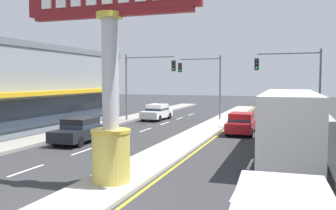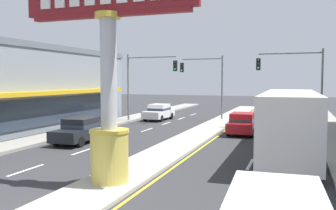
% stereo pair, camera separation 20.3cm
% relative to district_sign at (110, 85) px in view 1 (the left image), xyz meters
% --- Properties ---
extents(median_strip, '(2.34, 52.00, 0.14)m').
position_rel_district_sign_xyz_m(median_strip, '(0.00, 13.93, -3.62)').
color(median_strip, '#A39E93').
rests_on(median_strip, ground).
extents(sidewalk_left, '(2.30, 60.00, 0.18)m').
position_rel_district_sign_xyz_m(sidewalk_left, '(-8.92, 11.93, -3.60)').
color(sidewalk_left, gray).
rests_on(sidewalk_left, ground).
extents(lane_markings, '(9.08, 52.00, 0.01)m').
position_rel_district_sign_xyz_m(lane_markings, '(0.00, 12.57, -3.68)').
color(lane_markings, silver).
rests_on(lane_markings, ground).
extents(district_sign, '(6.79, 1.46, 7.50)m').
position_rel_district_sign_xyz_m(district_sign, '(0.00, 0.00, 0.00)').
color(district_sign, gold).
rests_on(district_sign, median_strip).
extents(traffic_light_left_side, '(4.86, 0.46, 6.20)m').
position_rel_district_sign_xyz_m(traffic_light_left_side, '(-6.41, 18.18, 0.56)').
color(traffic_light_left_side, slate).
rests_on(traffic_light_left_side, ground).
extents(traffic_light_right_side, '(4.86, 0.46, 6.20)m').
position_rel_district_sign_xyz_m(traffic_light_right_side, '(6.41, 17.36, 0.56)').
color(traffic_light_right_side, slate).
rests_on(traffic_light_right_side, ground).
extents(traffic_light_median_far, '(4.20, 0.46, 6.20)m').
position_rel_district_sign_xyz_m(traffic_light_median_far, '(-1.79, 22.31, 0.51)').
color(traffic_light_median_far, slate).
rests_on(traffic_light_median_far, ground).
extents(sedan_near_right_lane, '(1.98, 4.37, 1.53)m').
position_rel_district_sign_xyz_m(sedan_near_right_lane, '(-6.12, 7.38, -2.90)').
color(sedan_near_right_lane, black).
rests_on(sedan_near_right_lane, ground).
extents(sedan_near_left_lane, '(1.91, 4.34, 1.53)m').
position_rel_district_sign_xyz_m(sedan_near_left_lane, '(-6.12, 20.72, -2.90)').
color(sedan_near_left_lane, white).
rests_on(sedan_near_left_lane, ground).
extents(sedan_mid_left_lane, '(1.88, 4.32, 1.53)m').
position_rel_district_sign_xyz_m(sedan_mid_left_lane, '(2.82, 14.27, -2.90)').
color(sedan_mid_left_lane, maroon).
rests_on(sedan_mid_left_lane, ground).
extents(bus_far_left_oncoming, '(2.69, 11.24, 3.26)m').
position_rel_district_sign_xyz_m(bus_far_left_oncoming, '(6.12, 7.64, -1.82)').
color(bus_far_left_oncoming, silver).
rests_on(bus_far_left_oncoming, ground).
extents(sedan_kerb_right, '(1.87, 4.32, 1.53)m').
position_rel_district_sign_xyz_m(sedan_kerb_right, '(6.12, 22.79, -2.90)').
color(sedan_kerb_right, white).
rests_on(sedan_kerb_right, ground).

